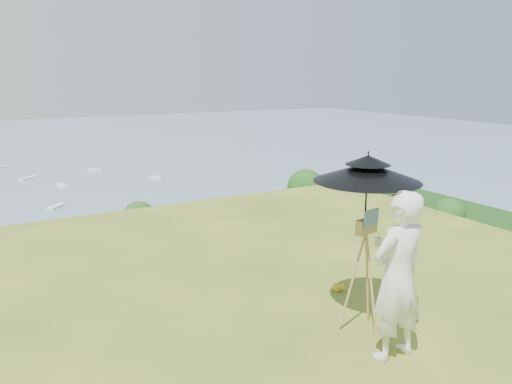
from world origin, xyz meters
TOP-DOWN VIEW (x-y plane):
  - ground at (0.00, 0.00)m, footprint 14.00×14.00m
  - shoreline_tier at (0.00, 75.00)m, footprint 170.00×28.00m
  - slope_trees at (0.00, 35.00)m, footprint 110.00×50.00m
  - harbor_town at (0.00, 75.00)m, footprint 110.00×22.00m
  - wildflowers at (0.00, 0.25)m, footprint 10.00×10.50m
  - painter at (1.77, -0.42)m, footprint 0.70×0.47m
  - field_easel at (1.86, 0.18)m, footprint 0.67×0.67m
  - sun_umbrella at (1.86, 0.21)m, footprint 1.29×1.29m
  - painter_cap at (1.77, -0.42)m, footprint 0.19×0.22m

SIDE VIEW (x-z plane):
  - shoreline_tier at x=0.00m, z-range -40.00..-32.00m
  - harbor_town at x=0.00m, z-range -32.00..-27.00m
  - slope_trees at x=0.00m, z-range -18.00..-12.00m
  - ground at x=0.00m, z-range 0.00..0.00m
  - wildflowers at x=0.00m, z-range 0.00..0.12m
  - field_easel at x=1.86m, z-range 0.00..1.51m
  - painter at x=1.77m, z-range 0.00..1.86m
  - sun_umbrella at x=1.86m, z-range 1.24..2.16m
  - painter_cap at x=1.77m, z-range 1.75..1.85m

